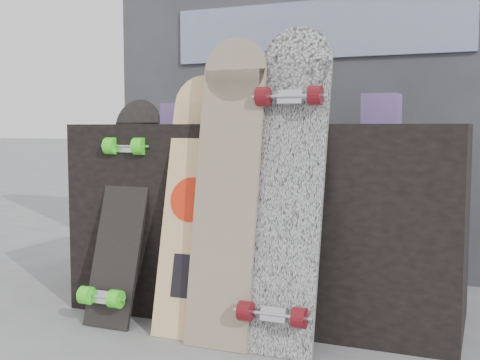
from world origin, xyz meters
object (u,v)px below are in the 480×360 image
at_px(longboard_celtic, 227,180).
at_px(skateboard_dark, 122,207).
at_px(longboard_geisha, 192,196).
at_px(longboard_cascadia, 287,180).
at_px(vendor_table, 267,218).

distance_m(longboard_celtic, skateboard_dark, 0.51).
xyz_separation_m(longboard_geisha, longboard_cascadia, (0.39, -0.02, 0.08)).
bearing_deg(longboard_geisha, skateboard_dark, 177.86).
bearing_deg(longboard_geisha, vendor_table, 62.19).
height_order(longboard_celtic, skateboard_dark, longboard_celtic).
distance_m(longboard_geisha, skateboard_dark, 0.33).
bearing_deg(vendor_table, longboard_cascadia, -60.29).
distance_m(vendor_table, longboard_cascadia, 0.46).
bearing_deg(longboard_cascadia, longboard_geisha, 177.59).
height_order(longboard_cascadia, skateboard_dark, longboard_cascadia).
height_order(longboard_geisha, longboard_cascadia, longboard_cascadia).
bearing_deg(skateboard_dark, longboard_cascadia, -2.29).
xyz_separation_m(vendor_table, longboard_geisha, (-0.18, -0.35, 0.12)).
height_order(longboard_geisha, longboard_celtic, longboard_celtic).
xyz_separation_m(longboard_geisha, skateboard_dark, (-0.32, 0.01, -0.06)).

